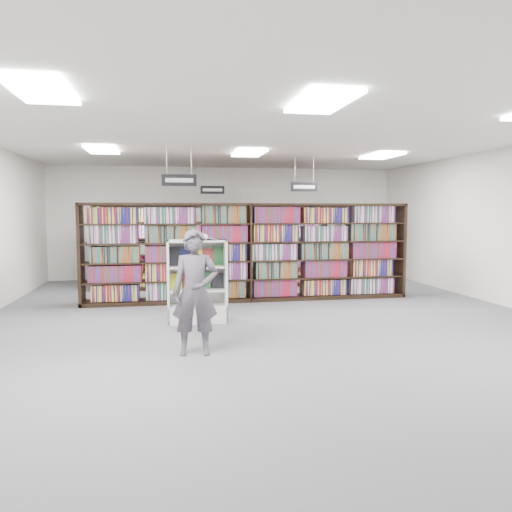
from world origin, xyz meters
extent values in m
plane|color=#48484C|center=(0.00, 0.00, 0.00)|extent=(12.00, 12.00, 0.00)
cube|color=silver|center=(0.00, 0.00, 3.20)|extent=(10.00, 12.00, 0.10)
cube|color=white|center=(0.00, 6.00, 1.60)|extent=(10.00, 0.10, 3.20)
cube|color=white|center=(0.00, -6.00, 1.60)|extent=(10.00, 0.10, 3.20)
cube|color=black|center=(0.00, 2.00, 1.05)|extent=(7.00, 0.60, 2.10)
cube|color=maroon|center=(0.00, 2.00, 1.05)|extent=(6.88, 0.42, 1.98)
cube|color=black|center=(0.00, 4.00, 1.05)|extent=(7.00, 0.60, 2.10)
cube|color=maroon|center=(0.00, 4.00, 1.05)|extent=(6.88, 0.42, 1.98)
cube|color=black|center=(0.00, 5.70, 1.05)|extent=(7.00, 0.60, 2.10)
cube|color=maroon|center=(0.00, 5.70, 1.05)|extent=(6.88, 0.42, 1.98)
cylinder|color=#B2B2B7|center=(-1.73, 1.00, 2.91)|extent=(0.01, 0.01, 0.58)
cylinder|color=#B2B2B7|center=(-1.27, 1.00, 2.91)|extent=(0.01, 0.01, 0.58)
cube|color=black|center=(-1.50, 1.00, 2.51)|extent=(0.65, 0.02, 0.22)
cube|color=white|center=(-1.50, 0.99, 2.51)|extent=(0.52, 0.00, 0.08)
cylinder|color=#B2B2B7|center=(1.27, 3.00, 2.91)|extent=(0.01, 0.01, 0.58)
cylinder|color=#B2B2B7|center=(1.73, 3.00, 2.91)|extent=(0.01, 0.01, 0.58)
cube|color=black|center=(1.50, 3.00, 2.51)|extent=(0.65, 0.02, 0.22)
cube|color=white|center=(1.50, 2.99, 2.51)|extent=(0.52, 0.00, 0.08)
cylinder|color=#B2B2B7|center=(-0.73, 5.00, 2.91)|extent=(0.01, 0.01, 0.58)
cylinder|color=#B2B2B7|center=(-0.27, 5.00, 2.91)|extent=(0.01, 0.01, 0.58)
cube|color=black|center=(-0.50, 5.00, 2.51)|extent=(0.65, 0.02, 0.22)
cube|color=white|center=(-0.50, 4.99, 2.51)|extent=(0.52, 0.00, 0.08)
cube|color=white|center=(-3.00, -3.00, 3.16)|extent=(0.60, 1.20, 0.04)
cube|color=white|center=(0.00, -3.00, 3.16)|extent=(0.60, 1.20, 0.04)
cube|color=white|center=(-3.00, 2.00, 3.16)|extent=(0.60, 1.20, 0.04)
cube|color=white|center=(0.00, 2.00, 3.16)|extent=(0.60, 1.20, 0.04)
cube|color=white|center=(3.00, 2.00, 3.16)|extent=(0.60, 1.20, 0.04)
cube|color=silver|center=(-1.24, 0.07, 0.15)|extent=(1.03, 0.53, 0.31)
cube|color=silver|center=(-1.73, 0.08, 0.72)|extent=(0.05, 0.51, 1.43)
cube|color=silver|center=(-0.75, 0.06, 0.72)|extent=(0.05, 0.51, 1.43)
cube|color=silver|center=(-1.24, 0.31, 0.72)|extent=(1.02, 0.05, 1.43)
cube|color=silver|center=(-1.24, 0.07, 1.42)|extent=(1.03, 0.53, 0.03)
cube|color=silver|center=(-1.24, 0.07, 0.56)|extent=(0.95, 0.49, 0.02)
cube|color=silver|center=(-1.24, 0.07, 0.97)|extent=(0.95, 0.49, 0.02)
cube|color=black|center=(-1.63, 0.13, 1.14)|extent=(0.21, 0.08, 0.31)
cube|color=#121537|center=(-1.44, 0.12, 1.14)|extent=(0.21, 0.08, 0.31)
cube|color=yellow|center=(-1.24, 0.12, 1.14)|extent=(0.21, 0.08, 0.31)
cube|color=maroon|center=(-1.05, 0.11, 1.14)|extent=(0.21, 0.08, 0.31)
cube|color=#1A4622|center=(-0.85, 0.11, 1.14)|extent=(0.21, 0.08, 0.31)
cube|color=yellow|center=(-1.61, 0.12, 0.72)|extent=(0.23, 0.06, 0.29)
cube|color=maroon|center=(-1.37, 0.12, 0.72)|extent=(0.23, 0.06, 0.29)
cube|color=#1A4622|center=(-1.12, 0.12, 0.72)|extent=(0.23, 0.06, 0.29)
cube|color=black|center=(-0.87, 0.11, 0.72)|extent=(0.23, 0.06, 0.29)
cube|color=black|center=(-1.12, 0.09, 1.44)|extent=(0.67, 0.48, 0.01)
cube|color=white|center=(-1.27, 0.09, 1.45)|extent=(0.34, 0.38, 0.05)
cube|color=white|center=(-0.98, 0.09, 1.45)|extent=(0.33, 0.38, 0.07)
cylinder|color=white|center=(-1.14, 0.09, 1.49)|extent=(0.17, 0.33, 0.10)
imported|color=#4A454E|center=(-1.39, -1.94, 0.84)|extent=(0.64, 0.45, 1.68)
camera|label=1|loc=(-1.77, -8.56, 1.92)|focal=35.00mm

